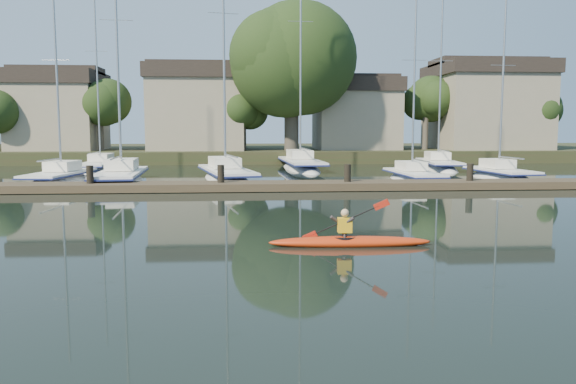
{
  "coord_description": "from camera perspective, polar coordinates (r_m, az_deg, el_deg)",
  "views": [
    {
      "loc": [
        -1.78,
        -12.34,
        2.95
      ],
      "look_at": [
        -0.67,
        2.74,
        1.2
      ],
      "focal_mm": 35.0,
      "sensor_mm": 36.0,
      "label": 1
    }
  ],
  "objects": [
    {
      "name": "ground",
      "position": [
        12.81,
        3.93,
        -6.72
      ],
      "size": [
        160.0,
        160.0,
        0.0
      ],
      "primitive_type": "plane",
      "color": "black",
      "rests_on": "ground"
    },
    {
      "name": "kayak",
      "position": [
        14.14,
        6.22,
        -4.83
      ],
      "size": [
        4.1,
        0.94,
        1.31
      ],
      "rotation": [
        0.0,
        0.0,
        -0.04
      ],
      "color": "red",
      "rests_on": "ground"
    },
    {
      "name": "dock",
      "position": [
        26.54,
        -0.34,
        0.66
      ],
      "size": [
        34.0,
        2.0,
        1.8
      ],
      "color": "#4D412C",
      "rests_on": "ground"
    },
    {
      "name": "sailboat_0",
      "position": [
        32.48,
        -22.12,
        0.57
      ],
      "size": [
        2.75,
        7.31,
        11.32
      ],
      "rotation": [
        0.0,
        0.0,
        -0.11
      ],
      "color": "white",
      "rests_on": "ground"
    },
    {
      "name": "sailboat_1",
      "position": [
        31.08,
        -16.58,
        0.5
      ],
      "size": [
        2.88,
        9.1,
        14.65
      ],
      "rotation": [
        0.0,
        0.0,
        0.07
      ],
      "color": "white",
      "rests_on": "ground"
    },
    {
      "name": "sailboat_2",
      "position": [
        31.76,
        -6.28,
        0.87
      ],
      "size": [
        4.15,
        9.79,
        15.78
      ],
      "rotation": [
        0.0,
        0.0,
        0.21
      ],
      "color": "white",
      "rests_on": "ground"
    },
    {
      "name": "sailboat_3",
      "position": [
        31.75,
        12.57,
        0.8
      ],
      "size": [
        2.14,
        7.16,
        11.43
      ],
      "rotation": [
        0.0,
        0.0,
        0.04
      ],
      "color": "white",
      "rests_on": "ground"
    },
    {
      "name": "sailboat_4",
      "position": [
        34.42,
        20.74,
        0.94
      ],
      "size": [
        2.59,
        6.77,
        11.24
      ],
      "rotation": [
        0.0,
        0.0,
        0.09
      ],
      "color": "white",
      "rests_on": "ground"
    },
    {
      "name": "sailboat_5",
      "position": [
        41.08,
        -18.55,
        1.89
      ],
      "size": [
        2.12,
        8.46,
        13.96
      ],
      "rotation": [
        0.0,
        0.0,
        0.02
      ],
      "color": "white",
      "rests_on": "ground"
    },
    {
      "name": "sailboat_6",
      "position": [
        40.09,
        1.32,
        2.08
      ],
      "size": [
        2.93,
        11.21,
        17.65
      ],
      "rotation": [
        0.0,
        0.0,
        0.05
      ],
      "color": "white",
      "rests_on": "ground"
    },
    {
      "name": "sailboat_7",
      "position": [
        41.17,
        15.03,
        1.98
      ],
      "size": [
        3.04,
        8.33,
        13.12
      ],
      "rotation": [
        0.0,
        0.0,
        -0.11
      ],
      "color": "white",
      "rests_on": "ground"
    },
    {
      "name": "shore",
      "position": [
        52.74,
        -0.53,
        6.89
      ],
      "size": [
        90.0,
        25.25,
        12.75
      ],
      "color": "#27351A",
      "rests_on": "ground"
    }
  ]
}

